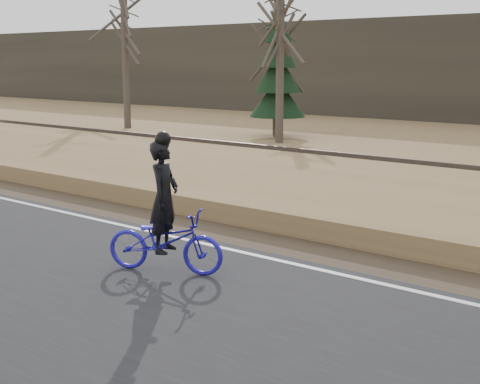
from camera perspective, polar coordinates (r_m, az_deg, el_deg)
The scene contains 11 objects.
ground at distance 15.17m, azimuth -13.66°, elevation -2.45°, with size 120.00×120.00×0.00m, color olive.
edge_line at distance 15.27m, azimuth -13.08°, elevation -2.08°, with size 120.00×0.12×0.01m, color silver.
shoulder at distance 15.90m, azimuth -10.26°, elevation -1.61°, with size 120.00×1.60×0.04m, color #473A2B.
embankment at distance 17.93m, azimuth -3.06°, elevation 0.65°, with size 120.00×5.00×0.44m, color olive.
ballast at distance 20.87m, azimuth 3.90°, elevation 2.15°, with size 120.00×3.00×0.45m, color slate.
railroad at distance 20.83m, azimuth 3.91°, elevation 2.97°, with size 120.00×2.40×0.29m.
cyclist at distance 10.97m, azimuth -6.43°, elevation -3.11°, with size 2.10×1.40×2.33m.
bare_tree_far_left at distance 35.58m, azimuth -9.77°, elevation 11.85°, with size 0.36×0.36×8.03m, color brown.
bare_tree_left at distance 31.98m, azimuth 3.17°, elevation 11.48°, with size 0.36×0.36×7.35m, color brown.
bare_tree_near_left at distance 28.72m, azimuth 3.43°, elevation 10.89°, with size 0.36×0.36×6.72m, color brown.
conifer at distance 31.16m, azimuth 3.24°, elevation 10.02°, with size 2.60×2.60×6.08m.
Camera 1 is at (11.74, -8.95, 3.49)m, focal length 50.00 mm.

